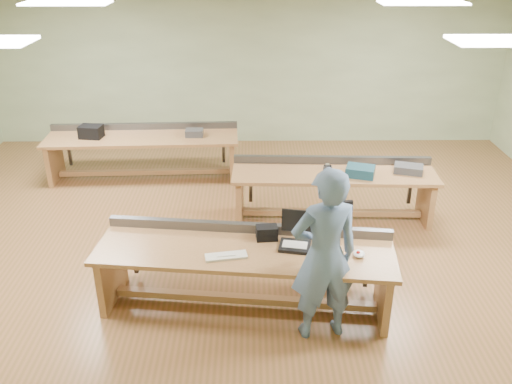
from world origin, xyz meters
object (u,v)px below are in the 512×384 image
(laptop_base, at_px, (295,246))
(parts_bin_teal, at_px, (360,171))
(task_chair, at_px, (338,244))
(mug, at_px, (328,169))
(workbench_back, at_px, (143,146))
(parts_bin_grey, at_px, (408,169))
(workbench_front, at_px, (245,262))
(workbench_mid, at_px, (333,184))
(drinks_can, at_px, (327,168))
(person, at_px, (324,256))
(camera_bag, at_px, (267,233))

(laptop_base, xyz_separation_m, parts_bin_teal, (1.07, 1.94, 0.05))
(task_chair, xyz_separation_m, mug, (0.00, 1.25, 0.49))
(laptop_base, bearing_deg, workbench_back, 133.44)
(parts_bin_grey, bearing_deg, task_chair, -133.08)
(workbench_front, relative_size, parts_bin_teal, 8.55)
(workbench_mid, bearing_deg, task_chair, -92.54)
(parts_bin_grey, bearing_deg, drinks_can, 178.18)
(person, height_order, task_chair, person)
(laptop_base, distance_m, mug, 2.15)
(laptop_base, bearing_deg, person, -51.92)
(person, bearing_deg, laptop_base, -74.42)
(parts_bin_teal, height_order, drinks_can, parts_bin_teal)
(workbench_front, xyz_separation_m, camera_bag, (0.25, 0.19, 0.27))
(workbench_back, height_order, drinks_can, drinks_can)
(workbench_mid, height_order, person, person)
(camera_bag, relative_size, parts_bin_grey, 0.59)
(person, relative_size, drinks_can, 16.23)
(person, bearing_deg, camera_bag, -62.45)
(workbench_front, distance_m, parts_bin_grey, 3.11)
(camera_bag, relative_size, task_chair, 0.28)
(workbench_back, bearing_deg, mug, -30.52)
(laptop_base, bearing_deg, workbench_front, -169.25)
(workbench_back, bearing_deg, workbench_mid, -29.28)
(workbench_front, xyz_separation_m, laptop_base, (0.55, -0.00, 0.20))
(mug, bearing_deg, parts_bin_grey, -0.51)
(workbench_front, height_order, task_chair, workbench_front)
(camera_bag, bearing_deg, workbench_back, 114.62)
(workbench_back, xyz_separation_m, laptop_base, (2.32, -3.64, 0.20))
(workbench_mid, bearing_deg, person, -98.36)
(mug, bearing_deg, person, -98.31)
(task_chair, bearing_deg, person, -110.86)
(person, distance_m, parts_bin_teal, 2.56)
(workbench_mid, height_order, drinks_can, drinks_can)
(workbench_mid, distance_m, drinks_can, 0.27)
(workbench_mid, relative_size, camera_bag, 12.50)
(task_chair, bearing_deg, parts_bin_teal, 63.38)
(person, height_order, laptop_base, person)
(laptop_base, xyz_separation_m, mug, (0.62, 2.06, 0.03))
(workbench_back, bearing_deg, person, -60.36)
(workbench_back, bearing_deg, drinks_can, -30.13)
(workbench_front, bearing_deg, parts_bin_grey, 47.79)
(parts_bin_grey, bearing_deg, mug, 179.49)
(workbench_mid, xyz_separation_m, parts_bin_teal, (0.35, -0.15, 0.26))
(drinks_can, bearing_deg, task_chair, -90.10)
(workbench_front, relative_size, person, 1.75)
(person, xyz_separation_m, laptop_base, (-0.25, 0.49, -0.18))
(person, distance_m, mug, 2.58)
(parts_bin_teal, bearing_deg, camera_bag, -128.10)
(parts_bin_grey, relative_size, mug, 3.05)
(workbench_mid, height_order, task_chair, workbench_mid)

